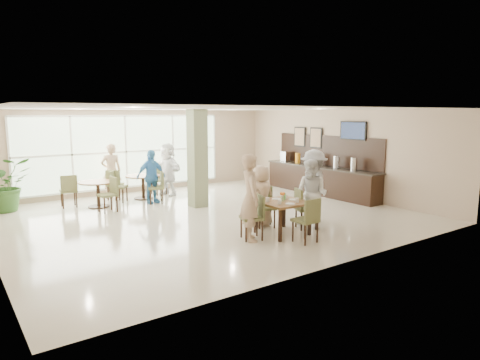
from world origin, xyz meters
TOP-DOWN VIEW (x-y plane):
  - ground at (0.00, 0.00)m, footprint 10.00×10.00m
  - room_shell at (0.00, 0.00)m, footprint 10.00×10.00m
  - window_bank at (-0.50, 4.46)m, footprint 7.00×0.04m
  - column at (0.40, 1.20)m, footprint 0.45×0.45m
  - main_table at (0.50, -2.41)m, footprint 1.02×1.02m
  - round_table_left at (-2.00, 2.78)m, footprint 1.08×1.08m
  - round_table_right at (-0.46, 3.19)m, footprint 1.10×1.10m
  - chairs_main_table at (0.50, -2.40)m, footprint 2.14×1.98m
  - chairs_table_left at (-1.99, 2.79)m, footprint 1.99×1.77m
  - chairs_table_right at (-0.45, 3.17)m, footprint 2.05×1.86m
  - tabletop_clutter at (0.52, -2.44)m, footprint 0.75×0.79m
  - buffet_counter at (4.70, 0.51)m, footprint 0.64×4.70m
  - wall_tv at (4.94, -0.60)m, footprint 0.06×1.00m
  - framed_art_a at (4.95, 1.00)m, footprint 0.05×0.55m
  - framed_art_b at (4.95, 1.80)m, footprint 0.05×0.55m
  - potted_plant at (-4.23, 3.71)m, footprint 1.48×1.48m
  - teen_left at (-0.36, -2.38)m, footprint 0.68×0.80m
  - teen_far at (0.53, -1.61)m, footprint 0.74×0.44m
  - teen_right at (1.39, -2.43)m, footprint 0.80×0.93m
  - teen_standing at (1.91, -1.96)m, footprint 1.20×1.34m
  - adult_a at (-0.52, 2.40)m, footprint 1.00×0.65m
  - adult_b at (0.46, 3.29)m, footprint 0.97×1.70m
  - adult_standing at (-1.24, 3.82)m, footprint 0.69×0.50m

SIDE VIEW (x-z plane):
  - ground at x=0.00m, z-range 0.00..0.00m
  - chairs_main_table at x=0.50m, z-range 0.00..0.95m
  - chairs_table_left at x=-1.99m, z-range 0.00..0.95m
  - chairs_table_right at x=-0.45m, z-range 0.00..0.95m
  - buffet_counter at x=4.70m, z-range -0.42..1.53m
  - round_table_left at x=-2.00m, z-range 0.19..0.94m
  - round_table_right at x=-0.46m, z-range 0.20..0.95m
  - main_table at x=0.50m, z-range 0.29..1.04m
  - teen_far at x=0.53m, z-range 0.00..1.48m
  - potted_plant at x=-4.23m, z-range 0.00..1.49m
  - adult_a at x=-0.52m, z-range 0.00..1.61m
  - tabletop_clutter at x=0.52m, z-range 0.71..0.91m
  - teen_right at x=1.39m, z-range 0.00..1.63m
  - adult_b at x=0.46m, z-range 0.00..1.72m
  - adult_standing at x=-1.24m, z-range 0.00..1.75m
  - teen_standing at x=1.91m, z-range 0.00..1.80m
  - teen_left at x=-0.36m, z-range 0.00..1.86m
  - window_bank at x=-0.50m, z-range -2.10..4.90m
  - column at x=0.40m, z-range 0.00..2.80m
  - room_shell at x=0.00m, z-range -3.30..6.70m
  - framed_art_a at x=4.95m, z-range 1.50..2.20m
  - framed_art_b at x=4.95m, z-range 1.50..2.20m
  - wall_tv at x=4.94m, z-range 1.86..2.44m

